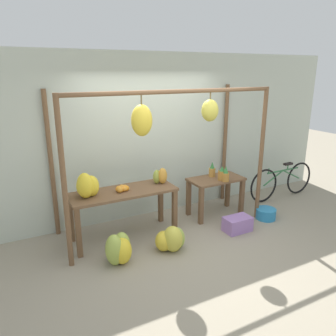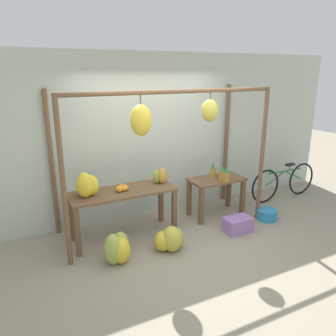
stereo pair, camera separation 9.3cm
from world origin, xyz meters
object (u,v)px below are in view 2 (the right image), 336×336
banana_pile_ground_right (170,239)px  banana_pile_ground_left (117,249)px  orange_pile (122,188)px  blue_bucket (267,214)px  banana_pile_on_table (86,185)px  parked_bicycle (284,182)px  fruit_crate_white (237,225)px  papaya_pile (160,176)px  pineapple_cluster (221,174)px

banana_pile_ground_right → banana_pile_ground_left: bearing=177.1°
orange_pile → blue_bucket: bearing=-11.7°
banana_pile_on_table → orange_pile: bearing=-2.1°
blue_bucket → parked_bicycle: 1.20m
banana_pile_on_table → parked_bicycle: banana_pile_on_table is taller
fruit_crate_white → blue_bucket: fruit_crate_white is taller
banana_pile_on_table → papaya_pile: bearing=1.5°
pineapple_cluster → banana_pile_on_table: bearing=179.0°
parked_bicycle → fruit_crate_white: bearing=-156.6°
banana_pile_ground_right → parked_bicycle: parked_bicycle is taller
fruit_crate_white → parked_bicycle: bearing=23.4°
banana_pile_ground_right → papaya_pile: 1.02m
orange_pile → pineapple_cluster: (1.77, -0.02, -0.02)m
pineapple_cluster → papaya_pile: size_ratio=1.71×
banana_pile_on_table → parked_bicycle: bearing=1.4°
banana_pile_ground_left → banana_pile_on_table: bearing=109.7°
orange_pile → papaya_pile: (0.65, 0.05, 0.08)m
orange_pile → blue_bucket: 2.59m
banana_pile_ground_left → blue_bucket: banana_pile_ground_left is taller
banana_pile_ground_right → fruit_crate_white: bearing=0.7°
orange_pile → banana_pile_ground_right: (0.47, -0.65, -0.64)m
banana_pile_on_table → banana_pile_ground_left: bearing=-70.3°
banana_pile_on_table → blue_bucket: (2.96, -0.52, -0.84)m
orange_pile → banana_pile_on_table: bearing=177.9°
banana_pile_ground_right → fruit_crate_white: 1.23m
pineapple_cluster → parked_bicycle: size_ratio=0.26×
orange_pile → pineapple_cluster: 1.77m
orange_pile → parked_bicycle: 3.46m
banana_pile_on_table → orange_pile: (0.52, -0.02, -0.12)m
banana_pile_on_table → orange_pile: 0.54m
banana_pile_on_table → banana_pile_ground_right: (1.00, -0.67, -0.77)m
banana_pile_ground_left → fruit_crate_white: 2.00m
pineapple_cluster → banana_pile_ground_right: 1.57m
fruit_crate_white → blue_bucket: (0.74, 0.13, -0.03)m
fruit_crate_white → banana_pile_ground_right: bearing=-179.3°
pineapple_cluster → banana_pile_ground_left: (-2.07, -0.59, -0.61)m
banana_pile_on_table → parked_bicycle: 4.00m
fruit_crate_white → banana_pile_ground_left: bearing=179.3°
orange_pile → banana_pile_ground_right: size_ratio=0.39×
banana_pile_on_table → fruit_crate_white: size_ratio=0.88×
pineapple_cluster → banana_pile_ground_right: size_ratio=0.83×
banana_pile_ground_right → pineapple_cluster: bearing=25.8°
banana_pile_ground_right → blue_bucket: size_ratio=1.55×
banana_pile_on_table → pineapple_cluster: bearing=-1.0°
pineapple_cluster → banana_pile_ground_left: size_ratio=1.01×
banana_pile_on_table → pineapple_cluster: banana_pile_on_table is taller
pineapple_cluster → banana_pile_ground_left: 2.24m
banana_pile_ground_left → blue_bucket: size_ratio=1.28×
banana_pile_ground_left → parked_bicycle: bearing=11.0°
pineapple_cluster → papaya_pile: papaya_pile is taller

